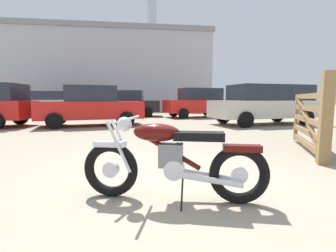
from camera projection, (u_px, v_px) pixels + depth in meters
The scene contains 9 objects.
ground_plane at pixel (187, 186), 3.16m from camera, with size 80.00×80.00×0.00m, color gray.
vintage_motorcycle at pixel (171, 160), 2.68m from camera, with size 2.01×0.82×0.94m.
timber_gate at pixel (311, 120), 5.00m from camera, with size 1.29×2.31×1.60m.
white_estate_far at pixel (91, 106), 10.19m from camera, with size 4.40×2.36×1.67m.
silver_sedan_mid at pixel (128, 103), 15.73m from camera, with size 4.40×2.37×1.67m.
pale_sedan_back at pixel (266, 103), 10.72m from camera, with size 4.86×2.34×1.74m.
blue_hatchback_right at pixel (198, 102), 14.94m from camera, with size 4.11×2.27×1.78m.
red_hatchback_near at pixel (56, 101), 19.37m from camera, with size 4.91×2.48×1.74m.
industrial_building at pixel (104, 72), 28.49m from camera, with size 23.70×12.29×18.90m.
Camera 1 is at (-0.79, -2.96, 1.13)m, focal length 25.85 mm.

